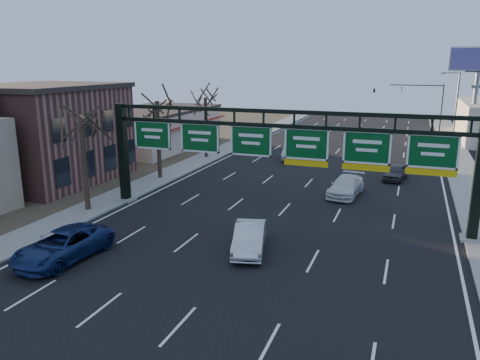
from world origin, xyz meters
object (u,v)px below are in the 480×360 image
at_px(car_white_wagon, 346,186).
at_px(sign_gantry, 281,150).
at_px(car_blue_suv, 63,245).
at_px(car_silver_sedan, 249,238).

bearing_deg(car_white_wagon, sign_gantry, -108.80).
bearing_deg(car_blue_suv, car_white_wagon, 59.45).
xyz_separation_m(car_blue_suv, car_silver_sedan, (8.73, 4.47, -0.03)).
relative_size(sign_gantry, car_white_wagon, 4.84).
height_order(sign_gantry, car_blue_suv, sign_gantry).
relative_size(sign_gantry, car_silver_sedan, 5.36).
xyz_separation_m(car_silver_sedan, car_white_wagon, (3.39, 13.08, -0.02)).
bearing_deg(car_silver_sedan, sign_gantry, 75.29).
relative_size(car_silver_sedan, car_white_wagon, 0.90).
xyz_separation_m(car_blue_suv, car_white_wagon, (12.12, 17.55, -0.05)).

